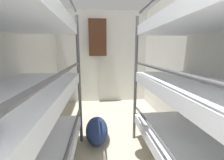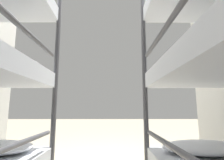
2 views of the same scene
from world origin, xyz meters
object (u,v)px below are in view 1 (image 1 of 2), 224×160
(bunk_stack_right_near, at_px, (211,94))
(hanging_coat, at_px, (98,38))
(duffel_bag, at_px, (97,130))
(bunk_stack_left_near, at_px, (11,100))

(bunk_stack_right_near, distance_m, hanging_coat, 3.00)
(duffel_bag, relative_size, hanging_coat, 0.70)
(bunk_stack_left_near, xyz_separation_m, duffel_bag, (0.61, 1.01, -0.84))
(bunk_stack_left_near, relative_size, hanging_coat, 2.13)
(duffel_bag, xyz_separation_m, hanging_coat, (0.05, 1.77, 1.53))
(hanging_coat, bearing_deg, duffel_bag, -91.76)
(bunk_stack_left_near, distance_m, duffel_bag, 1.45)
(bunk_stack_left_near, bearing_deg, bunk_stack_right_near, 0.00)
(duffel_bag, height_order, hanging_coat, hanging_coat)
(duffel_bag, bearing_deg, bunk_stack_left_near, -121.14)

